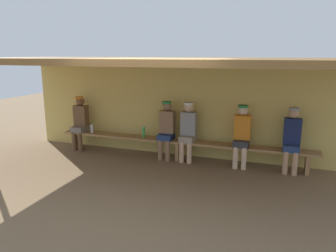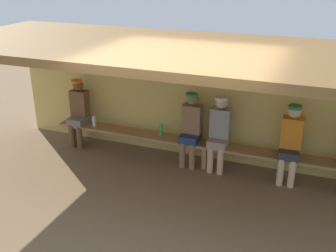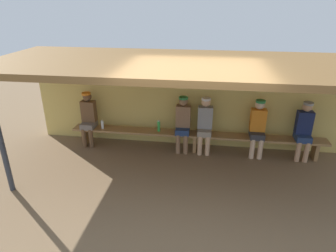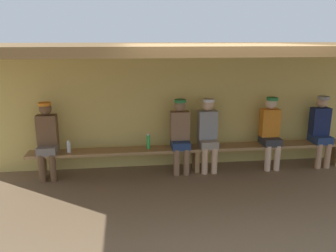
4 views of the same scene
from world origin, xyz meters
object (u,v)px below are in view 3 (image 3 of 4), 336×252
(player_with_sunglasses, at_px, (258,126))
(player_rightmost, at_px, (205,123))
(bench, at_px, (195,136))
(player_leftmost, at_px, (183,121))
(water_bottle_orange, at_px, (159,126))
(support_post, at_px, (0,138))
(water_bottle_blue, at_px, (102,125))
(player_middle, at_px, (304,128))
(player_in_red, at_px, (88,116))

(player_with_sunglasses, relative_size, player_rightmost, 1.00)
(bench, height_order, player_leftmost, player_leftmost)
(bench, height_order, water_bottle_orange, water_bottle_orange)
(support_post, xyz_separation_m, water_bottle_blue, (1.12, 2.07, -0.54))
(player_middle, bearing_deg, water_bottle_blue, -179.60)
(player_in_red, height_order, water_bottle_orange, player_in_red)
(player_in_red, bearing_deg, bench, -0.08)
(water_bottle_blue, bearing_deg, player_leftmost, 0.96)
(player_rightmost, relative_size, water_bottle_blue, 6.26)
(player_leftmost, distance_m, player_middle, 2.71)
(player_in_red, bearing_deg, player_with_sunglasses, 0.00)
(water_bottle_orange, bearing_deg, bench, -0.65)
(bench, bearing_deg, support_post, -148.25)
(player_with_sunglasses, bearing_deg, support_post, -156.35)
(bench, relative_size, player_middle, 4.46)
(player_leftmost, bearing_deg, support_post, -145.80)
(player_with_sunglasses, relative_size, player_leftmost, 1.00)
(support_post, distance_m, player_middle, 6.19)
(player_with_sunglasses, distance_m, player_in_red, 4.04)
(player_in_red, relative_size, water_bottle_blue, 6.26)
(player_with_sunglasses, relative_size, water_bottle_blue, 6.26)
(player_with_sunglasses, bearing_deg, player_leftmost, 180.00)
(player_rightmost, bearing_deg, bench, -179.05)
(player_in_red, bearing_deg, water_bottle_blue, -5.34)
(support_post, distance_m, water_bottle_orange, 3.32)
(water_bottle_orange, relative_size, water_bottle_blue, 1.28)
(bench, bearing_deg, water_bottle_blue, -179.26)
(player_leftmost, bearing_deg, bench, -0.68)
(player_with_sunglasses, bearing_deg, player_middle, 0.00)
(water_bottle_orange, distance_m, water_bottle_blue, 1.40)
(player_with_sunglasses, relative_size, player_in_red, 1.00)
(player_with_sunglasses, distance_m, player_leftmost, 1.71)
(support_post, relative_size, player_leftmost, 1.64)
(bench, relative_size, player_rightmost, 4.46)
(bench, bearing_deg, player_rightmost, 0.95)
(player_with_sunglasses, relative_size, water_bottle_orange, 4.88)
(support_post, height_order, player_in_red, support_post)
(bench, xyz_separation_m, player_rightmost, (0.22, 0.00, 0.36))
(player_with_sunglasses, distance_m, water_bottle_blue, 3.69)
(player_rightmost, bearing_deg, water_bottle_blue, -179.24)
(support_post, height_order, water_bottle_orange, support_post)
(player_rightmost, relative_size, water_bottle_orange, 4.88)
(support_post, distance_m, bench, 4.05)
(water_bottle_orange, bearing_deg, player_rightmost, -0.33)
(support_post, xyz_separation_m, player_rightmost, (3.61, 2.10, -0.35))
(player_with_sunglasses, bearing_deg, bench, -179.86)
(support_post, bearing_deg, player_with_sunglasses, 23.65)
(bench, relative_size, player_with_sunglasses, 4.46)
(player_in_red, relative_size, player_leftmost, 1.00)
(player_leftmost, relative_size, water_bottle_orange, 4.88)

